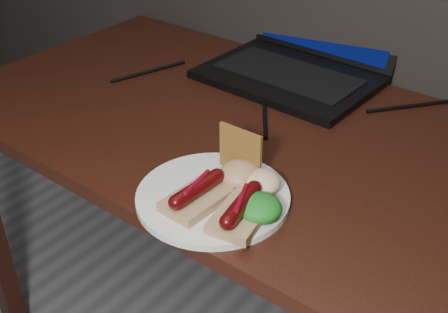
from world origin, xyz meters
name	(u,v)px	position (x,y,z in m)	size (l,w,h in m)	color
desk	(264,167)	(0.00, 1.38, 0.66)	(1.40, 0.70, 0.75)	#38160E
laptop	(304,53)	(-0.09, 1.67, 0.80)	(0.40, 0.38, 0.25)	black
desk_cables	(316,107)	(0.03, 1.52, 0.75)	(0.92, 0.40, 0.01)	black
plate	(213,197)	(0.06, 1.13, 0.76)	(0.25, 0.25, 0.01)	white
bread_sausage_center	(197,195)	(0.06, 1.10, 0.78)	(0.08, 0.12, 0.04)	tan
bread_sausage_right	(241,210)	(0.13, 1.11, 0.78)	(0.09, 0.13, 0.04)	tan
crispbread	(240,151)	(0.06, 1.21, 0.80)	(0.09, 0.01, 0.09)	#A3752C
salad_greens	(260,208)	(0.16, 1.13, 0.78)	(0.07, 0.07, 0.04)	#125D16
salsa_mound	(240,174)	(0.08, 1.19, 0.78)	(0.07, 0.07, 0.04)	#A03010
coleslaw_mound	(261,182)	(0.12, 1.19, 0.78)	(0.06, 0.06, 0.04)	white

